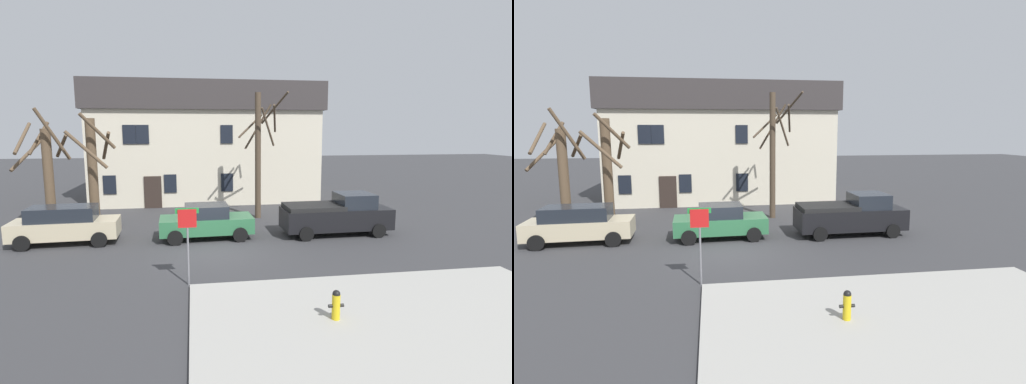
{
  "view_description": "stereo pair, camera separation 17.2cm",
  "coord_description": "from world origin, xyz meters",
  "views": [
    {
      "loc": [
        -0.83,
        -16.37,
        5.12
      ],
      "look_at": [
        2.21,
        2.82,
        2.09
      ],
      "focal_mm": 28.24,
      "sensor_mm": 36.0,
      "label": 1
    },
    {
      "loc": [
        -0.66,
        -16.39,
        5.12
      ],
      "look_at": [
        2.21,
        2.82,
        2.09
      ],
      "focal_mm": 28.24,
      "sensor_mm": 36.0,
      "label": 2
    }
  ],
  "objects": [
    {
      "name": "street_sign_pole",
      "position": [
        -1.04,
        -3.44,
        1.83
      ],
      "size": [
        0.76,
        0.07,
        2.6
      ],
      "color": "slate",
      "rests_on": "ground_plane"
    },
    {
      "name": "car_green_sedan",
      "position": [
        -0.24,
        2.29,
        0.82
      ],
      "size": [
        4.37,
        2.15,
        1.63
      ],
      "color": "#2D6B42",
      "rests_on": "ground_plane"
    },
    {
      "name": "tree_bare_far",
      "position": [
        2.97,
        6.46,
        3.94
      ],
      "size": [
        2.79,
        2.84,
        7.22
      ],
      "color": "#4C3D2D",
      "rests_on": "ground_plane"
    },
    {
      "name": "tree_bare_near",
      "position": [
        -8.23,
        5.6,
        3.01
      ],
      "size": [
        2.89,
        2.87,
        6.16
      ],
      "color": "brown",
      "rests_on": "ground_plane"
    },
    {
      "name": "building_main",
      "position": [
        0.21,
        13.94,
        4.23
      ],
      "size": [
        16.08,
        7.61,
        8.31
      ],
      "color": "beige",
      "rests_on": "ground_plane"
    },
    {
      "name": "sidewalk_slab",
      "position": [
        4.65,
        -7.27,
        0.06
      ],
      "size": [
        11.31,
        7.13,
        0.12
      ],
      "primitive_type": "cube",
      "color": "#A8A59E",
      "rests_on": "ground_plane"
    },
    {
      "name": "pickup_truck_black",
      "position": [
        6.12,
        2.13,
        0.97
      ],
      "size": [
        5.29,
        2.31,
        2.01
      ],
      "color": "black",
      "rests_on": "ground_plane"
    },
    {
      "name": "car_beige_wagon",
      "position": [
        -6.56,
        2.38,
        0.89
      ],
      "size": [
        4.63,
        2.08,
        1.72
      ],
      "color": "#C6B793",
      "rests_on": "ground_plane"
    },
    {
      "name": "fire_hydrant",
      "position": [
        2.84,
        -6.76,
        0.54
      ],
      "size": [
        0.42,
        0.22,
        0.81
      ],
      "color": "gold",
      "rests_on": "sidewalk_slab"
    },
    {
      "name": "tree_bare_mid",
      "position": [
        -5.87,
        5.22,
        3.05
      ],
      "size": [
        2.29,
        2.34,
        5.92
      ],
      "color": "brown",
      "rests_on": "ground_plane"
    },
    {
      "name": "ground_plane",
      "position": [
        0.0,
        0.0,
        0.0
      ],
      "size": [
        120.0,
        120.0,
        0.0
      ],
      "primitive_type": "plane",
      "color": "#38383A"
    }
  ]
}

